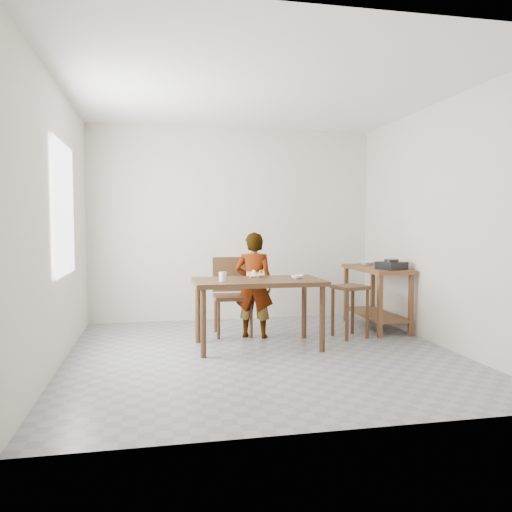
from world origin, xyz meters
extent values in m
cube|color=gray|center=(0.00, 0.00, -0.02)|extent=(4.00, 4.00, 0.04)
cube|color=white|center=(0.00, 0.00, 2.72)|extent=(4.00, 4.00, 0.04)
cube|color=beige|center=(0.00, 2.02, 1.35)|extent=(4.00, 0.04, 2.70)
cube|color=beige|center=(0.00, -2.02, 1.35)|extent=(4.00, 0.04, 2.70)
cube|color=beige|center=(-2.02, 0.00, 1.35)|extent=(0.04, 4.00, 2.70)
cube|color=beige|center=(2.02, 0.00, 1.35)|extent=(0.04, 4.00, 2.70)
cube|color=white|center=(-1.97, 0.20, 1.50)|extent=(0.02, 1.10, 1.30)
imported|color=white|center=(0.05, 0.78, 0.63)|extent=(0.54, 0.45, 1.26)
cylinder|color=silver|center=(-0.40, 0.21, 0.80)|extent=(0.10, 0.10, 0.10)
imported|color=white|center=(0.44, 0.26, 0.77)|extent=(0.14, 0.14, 0.04)
imported|color=white|center=(1.71, 1.29, 0.83)|extent=(0.24, 0.24, 0.05)
cube|color=black|center=(1.75, 0.64, 0.85)|extent=(0.36, 0.36, 0.09)
camera|label=1|loc=(-1.09, -5.01, 1.34)|focal=35.00mm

